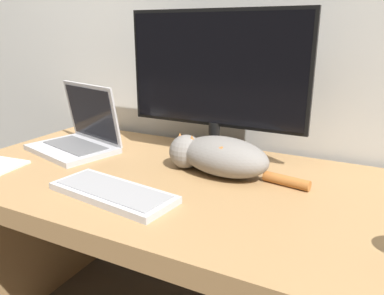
# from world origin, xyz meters

# --- Properties ---
(desk) EXTENTS (1.55, 0.78, 0.73)m
(desk) POSITION_xyz_m (0.00, 0.39, 0.58)
(desk) COLOR #A37A4C
(desk) RESTS_ON ground_plane
(monitor) EXTENTS (0.65, 0.23, 0.52)m
(monitor) POSITION_xyz_m (0.02, 0.62, 1.01)
(monitor) COLOR black
(monitor) RESTS_ON desk
(laptop) EXTENTS (0.37, 0.31, 0.25)m
(laptop) POSITION_xyz_m (-0.49, 0.47, 0.78)
(laptop) COLOR #B7B7BC
(laptop) RESTS_ON desk
(external_keyboard) EXTENTS (0.39, 0.20, 0.02)m
(external_keyboard) POSITION_xyz_m (-0.10, 0.19, 0.74)
(external_keyboard) COLOR #BCBCC1
(external_keyboard) RESTS_ON desk
(cat) EXTENTS (0.47, 0.22, 0.12)m
(cat) POSITION_xyz_m (0.10, 0.49, 0.79)
(cat) COLOR gray
(cat) RESTS_ON desk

